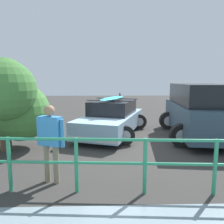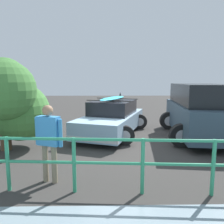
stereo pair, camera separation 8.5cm
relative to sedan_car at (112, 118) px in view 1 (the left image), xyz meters
The scene contains 6 objects.
ground_plane 0.92m from the sedan_car, 110.38° to the left, with size 44.00×44.00×0.02m, color #383533.
sedan_car is the anchor object (origin of this frame).
suv_car 3.26m from the sedan_car, 169.58° to the left, with size 2.88×4.52×1.93m.
person_bystander 4.28m from the sedan_car, 71.69° to the left, with size 0.59×0.32×1.59m.
railing_fence 4.72m from the sedan_car, 103.30° to the left, with size 8.80×0.67×1.04m.
bush_near_left 3.70m from the sedan_car, 32.06° to the left, with size 2.30×2.35×2.70m.
Camera 1 is at (0.49, 7.66, 2.06)m, focal length 35.00 mm.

